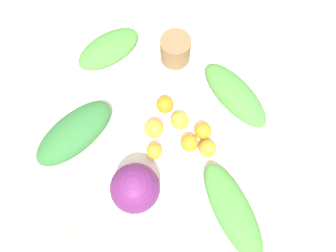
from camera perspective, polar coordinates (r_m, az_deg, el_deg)
ground_plane at (r=2.05m, az=0.00°, el=-6.96°), size 8.00×8.00×0.00m
dining_table at (r=1.46m, az=0.00°, el=-1.44°), size 1.28×0.98×0.70m
cabbage_purple at (r=1.22m, az=-5.74°, el=-10.71°), size 0.19×0.19×0.19m
paper_bag at (r=1.47m, az=1.30°, el=13.16°), size 0.13×0.13×0.13m
greens_bunch_dandelion at (r=1.42m, az=11.60°, el=5.39°), size 0.38×0.30×0.08m
greens_bunch_chard at (r=1.53m, az=-10.30°, el=13.11°), size 0.28×0.34×0.07m
greens_bunch_kale at (r=1.37m, az=-15.98°, el=-1.15°), size 0.29×0.40×0.09m
greens_bunch_scallion at (r=1.29m, az=11.19°, el=-14.21°), size 0.38×0.36×0.08m
orange_0 at (r=1.35m, az=2.08°, el=0.98°), size 0.08×0.08×0.08m
orange_1 at (r=1.31m, az=-2.40°, el=-4.43°), size 0.06×0.06×0.06m
orange_2 at (r=1.37m, az=-0.55°, el=3.77°), size 0.08×0.08×0.08m
orange_3 at (r=1.32m, az=3.77°, el=-3.01°), size 0.07×0.07×0.07m
orange_4 at (r=1.33m, az=-2.47°, el=-0.45°), size 0.08×0.08×0.08m
orange_5 at (r=1.32m, az=6.92°, el=-3.91°), size 0.07×0.07×0.07m
orange_6 at (r=1.34m, az=6.12°, el=-0.82°), size 0.07×0.07×0.07m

